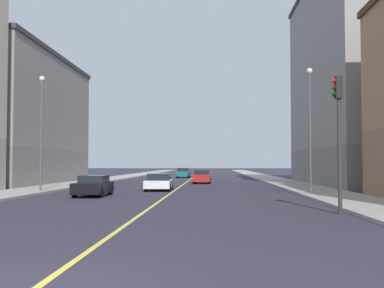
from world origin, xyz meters
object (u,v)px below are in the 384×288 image
object	(u,v)px
car_teal	(183,173)
street_lamp_right_near	(41,122)
car_black	(93,186)
traffic_light_left_near	(339,124)
street_lamp_left_near	(310,118)
building_left_mid	(363,80)
building_right_midblock	(12,120)
car_white	(159,182)
car_green	(201,174)
car_red	(202,177)

from	to	relation	value
car_teal	street_lamp_right_near	bearing A→B (deg)	-101.87
car_black	car_teal	bearing A→B (deg)	85.34
traffic_light_left_near	street_lamp_left_near	size ratio (longest dim) A/B	0.70
traffic_light_left_near	street_lamp_right_near	xyz separation A→B (m)	(-16.80, 12.58, 1.27)
building_left_mid	street_lamp_left_near	world-z (taller)	building_left_mid
building_right_midblock	car_white	distance (m)	19.42
street_lamp_left_near	car_white	world-z (taller)	street_lamp_left_near
car_white	car_green	bearing A→B (deg)	85.62
building_left_mid	car_green	size ratio (longest dim) A/B	5.40
street_lamp_left_near	car_black	size ratio (longest dim) A/B	1.96
street_lamp_left_near	street_lamp_right_near	world-z (taller)	street_lamp_right_near
street_lamp_right_near	car_green	world-z (taller)	street_lamp_right_near
traffic_light_left_near	car_green	world-z (taller)	traffic_light_left_near
traffic_light_left_near	car_black	bearing A→B (deg)	141.95
building_right_midblock	car_white	xyz separation A→B (m)	(15.72, -9.87, -5.70)
street_lamp_right_near	car_teal	bearing A→B (deg)	78.13
traffic_light_left_near	car_white	world-z (taller)	traffic_light_left_near
street_lamp_left_near	car_teal	size ratio (longest dim) A/B	1.73
street_lamp_right_near	car_teal	size ratio (longest dim) A/B	1.75
car_green	building_left_mid	bearing A→B (deg)	-54.38
traffic_light_left_near	building_left_mid	bearing A→B (deg)	70.36
car_black	car_red	size ratio (longest dim) A/B	1.01
street_lamp_left_near	car_green	size ratio (longest dim) A/B	1.83
building_left_mid	street_lamp_right_near	bearing A→B (deg)	-153.89
building_right_midblock	car_black	size ratio (longest dim) A/B	5.38
car_white	car_teal	bearing A→B (deg)	90.35
street_lamp_right_near	street_lamp_left_near	bearing A→B (deg)	-6.96
building_left_mid	car_black	distance (m)	28.02
car_teal	car_green	size ratio (longest dim) A/B	1.05
building_left_mid	traffic_light_left_near	distance (m)	27.51
car_white	car_green	distance (m)	31.14
building_left_mid	building_right_midblock	world-z (taller)	building_left_mid
car_black	car_white	world-z (taller)	car_black
car_red	building_left_mid	bearing A→B (deg)	-14.17
car_teal	car_green	distance (m)	2.88
street_lamp_left_near	car_white	distance (m)	12.33
car_white	car_green	size ratio (longest dim) A/B	1.00
car_green	traffic_light_left_near	bearing A→B (deg)	-81.92
building_right_midblock	car_white	size ratio (longest dim) A/B	5.01
street_lamp_right_near	car_red	size ratio (longest dim) A/B	2.00
car_teal	building_right_midblock	bearing A→B (deg)	-124.65
street_lamp_left_near	car_green	distance (m)	37.77
street_lamp_right_near	car_white	size ratio (longest dim) A/B	1.84
car_teal	street_lamp_left_near	bearing A→B (deg)	-74.86
car_white	traffic_light_left_near	bearing A→B (deg)	-60.59
car_red	car_green	bearing A→B (deg)	91.72
traffic_light_left_near	street_lamp_right_near	bearing A→B (deg)	143.17
building_left_mid	car_red	bearing A→B (deg)	165.83
traffic_light_left_near	car_teal	size ratio (longest dim) A/B	1.22
building_left_mid	car_red	size ratio (longest dim) A/B	5.85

